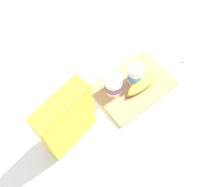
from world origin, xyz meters
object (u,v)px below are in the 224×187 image
object	(u,v)px
yogurt_cup_front	(113,85)
banana_bunch	(141,84)
cutting_board	(133,86)
yogurt_cup_back	(135,75)
spoon	(178,61)
cereal_box	(66,121)

from	to	relation	value
yogurt_cup_front	banana_bunch	bearing A→B (deg)	-27.81
cutting_board	yogurt_cup_front	distance (m)	0.10
cutting_board	banana_bunch	distance (m)	0.04
cutting_board	yogurt_cup_front	world-z (taller)	yogurt_cup_front
yogurt_cup_back	spoon	size ratio (longest dim) A/B	0.70
cereal_box	spoon	distance (m)	0.59
cutting_board	yogurt_cup_back	xyz separation A→B (m)	(0.02, 0.01, 0.05)
yogurt_cup_front	spoon	bearing A→B (deg)	-10.34
yogurt_cup_back	yogurt_cup_front	bearing A→B (deg)	169.67
yogurt_cup_front	banana_bunch	size ratio (longest dim) A/B	0.51
banana_bunch	cutting_board	bearing A→B (deg)	131.65
cutting_board	banana_bunch	bearing A→B (deg)	-48.35
cutting_board	cereal_box	bearing A→B (deg)	-176.73
cereal_box	banana_bunch	xyz separation A→B (m)	(0.35, -0.00, -0.10)
cutting_board	banana_bunch	world-z (taller)	banana_bunch
banana_bunch	yogurt_cup_back	bearing A→B (deg)	94.16
yogurt_cup_front	banana_bunch	xyz separation A→B (m)	(0.10, -0.05, -0.02)
cereal_box	cutting_board	bearing A→B (deg)	171.84
yogurt_cup_back	cutting_board	bearing A→B (deg)	-145.17
cereal_box	yogurt_cup_back	world-z (taller)	cereal_box
yogurt_cup_front	spoon	size ratio (longest dim) A/B	0.65
yogurt_cup_front	yogurt_cup_back	size ratio (longest dim) A/B	0.93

